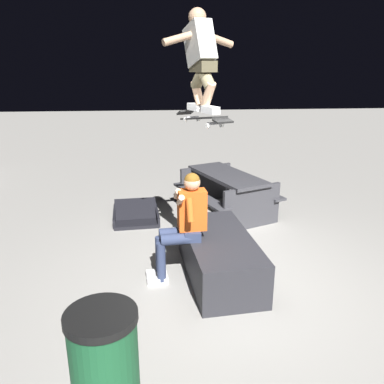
% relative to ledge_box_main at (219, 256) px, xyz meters
% --- Properties ---
extents(ground_plane, '(40.00, 40.00, 0.00)m').
position_rel_ledge_box_main_xyz_m(ground_plane, '(-0.29, -0.15, -0.27)').
color(ground_plane, gray).
extents(ledge_box_main, '(1.78, 0.95, 0.55)m').
position_rel_ledge_box_main_xyz_m(ledge_box_main, '(0.00, 0.00, 0.00)').
color(ledge_box_main, '#28282D').
rests_on(ledge_box_main, ground).
extents(person_sitting_on_ledge, '(0.60, 0.77, 1.38)m').
position_rel_ledge_box_main_xyz_m(person_sitting_on_ledge, '(-0.02, 0.46, 0.51)').
color(person_sitting_on_ledge, '#2D3856').
rests_on(person_sitting_on_ledge, ground).
extents(skateboard, '(1.02, 0.57, 0.14)m').
position_rel_ledge_box_main_xyz_m(skateboard, '(0.12, 0.21, 1.73)').
color(skateboard, black).
extents(skater_airborne, '(0.63, 0.85, 1.12)m').
position_rel_ledge_box_main_xyz_m(skater_airborne, '(0.17, 0.23, 2.42)').
color(skater_airborne, white).
extents(kicker_ramp, '(0.97, 0.85, 0.34)m').
position_rel_ledge_box_main_xyz_m(kicker_ramp, '(2.02, 1.16, -0.22)').
color(kicker_ramp, black).
rests_on(kicker_ramp, ground).
extents(picnic_table_back, '(2.08, 1.89, 0.75)m').
position_rel_ledge_box_main_xyz_m(picnic_table_back, '(2.19, -0.48, 0.23)').
color(picnic_table_back, '#38383D').
rests_on(picnic_table_back, ground).
extents(trash_bin, '(0.53, 0.53, 0.94)m').
position_rel_ledge_box_main_xyz_m(trash_bin, '(-2.04, 1.17, 0.20)').
color(trash_bin, '#19512D').
rests_on(trash_bin, ground).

